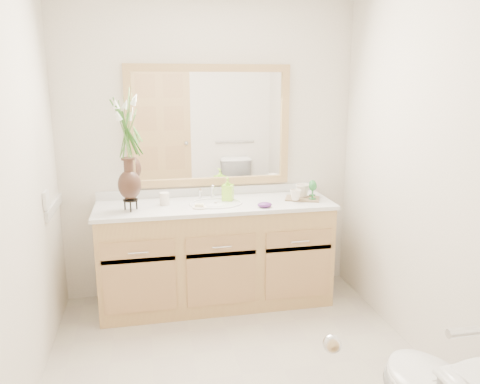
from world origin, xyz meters
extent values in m
plane|color=#BCB0A0|center=(0.00, 0.00, 0.00)|extent=(2.60, 2.60, 0.00)
cube|color=white|center=(0.00, 1.30, 1.20)|extent=(2.40, 0.02, 2.40)
cube|color=white|center=(0.00, -1.30, 1.20)|extent=(2.40, 0.02, 2.40)
cube|color=white|center=(-1.20, 0.00, 1.20)|extent=(0.02, 2.60, 2.40)
cube|color=white|center=(1.20, 0.00, 1.20)|extent=(0.02, 2.60, 2.40)
cube|color=tan|center=(0.00, 1.01, 0.40)|extent=(1.80, 0.55, 0.80)
cube|color=silver|center=(0.00, 1.01, 0.82)|extent=(1.84, 0.57, 0.03)
ellipsoid|color=white|center=(0.00, 0.99, 0.78)|extent=(0.38, 0.30, 0.12)
cylinder|color=silver|center=(0.00, 1.17, 0.89)|extent=(0.02, 0.02, 0.11)
cylinder|color=silver|center=(-0.10, 1.17, 0.87)|extent=(0.02, 0.02, 0.08)
cylinder|color=silver|center=(0.10, 1.17, 0.87)|extent=(0.02, 0.02, 0.08)
cube|color=white|center=(0.00, 1.28, 1.41)|extent=(1.20, 0.01, 0.85)
cube|color=tan|center=(0.00, 1.28, 1.86)|extent=(1.32, 0.04, 0.06)
cube|color=tan|center=(0.00, 1.28, 0.95)|extent=(1.32, 0.04, 0.06)
cube|color=tan|center=(-0.63, 1.28, 1.41)|extent=(0.06, 0.04, 0.85)
cube|color=tan|center=(0.63, 1.28, 1.41)|extent=(0.06, 0.04, 0.85)
cube|color=white|center=(-1.19, 0.76, 0.98)|extent=(0.02, 0.12, 0.12)
cube|color=tan|center=(-0.30, -1.29, 1.00)|extent=(0.80, 0.03, 2.00)
cylinder|color=black|center=(-0.64, 0.94, 0.91)|extent=(0.11, 0.11, 0.01)
ellipsoid|color=black|center=(-0.64, 0.94, 1.02)|extent=(0.17, 0.17, 0.22)
cylinder|color=black|center=(-0.64, 0.94, 1.16)|extent=(0.07, 0.07, 0.10)
cylinder|color=#4C7A33|center=(-0.64, 0.94, 1.42)|extent=(0.06, 0.06, 0.39)
cylinder|color=silver|center=(-0.39, 1.05, 0.88)|extent=(0.07, 0.07, 0.10)
cylinder|color=silver|center=(-0.14, 0.89, 0.84)|extent=(0.11, 0.11, 0.01)
cube|color=beige|center=(-0.14, 0.89, 0.85)|extent=(0.07, 0.05, 0.02)
imported|color=#A1EC37|center=(0.11, 1.09, 0.91)|extent=(0.10, 0.10, 0.17)
ellipsoid|color=#55236B|center=(0.35, 0.82, 0.85)|extent=(0.13, 0.12, 0.04)
cube|color=brown|center=(0.71, 1.00, 0.84)|extent=(0.32, 0.27, 0.01)
imported|color=silver|center=(0.63, 0.94, 0.89)|extent=(0.11, 0.10, 0.09)
imported|color=silver|center=(0.72, 1.03, 0.90)|extent=(0.15, 0.15, 0.11)
cylinder|color=#257131|center=(0.77, 0.94, 0.85)|extent=(0.06, 0.06, 0.01)
cylinder|color=#257131|center=(0.77, 0.94, 0.89)|extent=(0.01, 0.01, 0.09)
ellipsoid|color=#257131|center=(0.77, 0.94, 0.95)|extent=(0.06, 0.06, 0.08)
cylinder|color=#257131|center=(0.81, 1.06, 0.85)|extent=(0.05, 0.05, 0.01)
cylinder|color=#257131|center=(0.81, 1.06, 0.89)|extent=(0.01, 0.01, 0.08)
ellipsoid|color=#257131|center=(0.81, 1.06, 0.94)|extent=(0.06, 0.06, 0.07)
camera|label=1|loc=(-0.52, -2.48, 1.75)|focal=35.00mm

